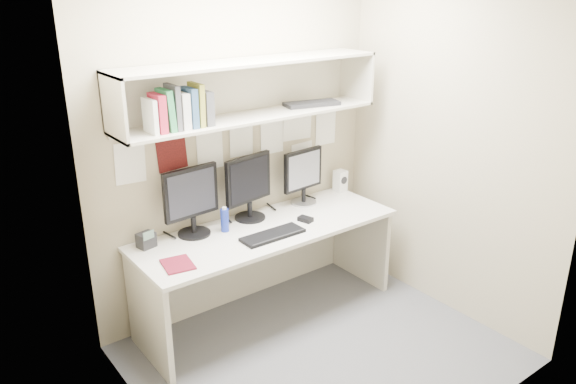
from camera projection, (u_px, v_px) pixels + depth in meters
floor at (322, 354)px, 3.89m from camera, size 2.40×2.00×0.01m
wall_back at (239, 142)px, 4.18m from camera, size 2.40×0.02×2.60m
wall_front at (463, 231)px, 2.69m from camera, size 2.40×0.02×2.60m
wall_left at (142, 225)px, 2.76m from camera, size 0.02×2.00×2.60m
wall_right at (450, 145)px, 4.11m from camera, size 0.02×2.00×2.60m
desk at (267, 271)px, 4.25m from camera, size 2.00×0.70×0.73m
overhead_hutch at (248, 88)px, 3.93m from camera, size 2.00×0.38×0.40m
pinned_papers at (239, 149)px, 4.19m from camera, size 1.92×0.01×0.48m
monitor_left at (191, 199)px, 3.92m from camera, size 0.43×0.23×0.50m
monitor_center at (249, 185)px, 4.19m from camera, size 0.42×0.23×0.49m
monitor_right at (303, 174)px, 4.49m from camera, size 0.39×0.21×0.45m
keyboard at (273, 235)px, 3.96m from camera, size 0.47×0.17×0.02m
mouse at (305, 219)px, 4.22m from camera, size 0.09×0.12×0.03m
speaker at (340, 181)px, 4.80m from camera, size 0.10×0.10×0.18m
blue_bottle at (225, 220)px, 4.03m from camera, size 0.06×0.06×0.19m
maroon_notebook at (178, 264)px, 3.57m from camera, size 0.22×0.25×0.01m
desk_phone at (146, 240)px, 3.79m from camera, size 0.13×0.12×0.13m
book_stack at (179, 109)px, 3.55m from camera, size 0.42×0.18×0.28m
hutch_tray at (312, 104)px, 4.24m from camera, size 0.44×0.26×0.03m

